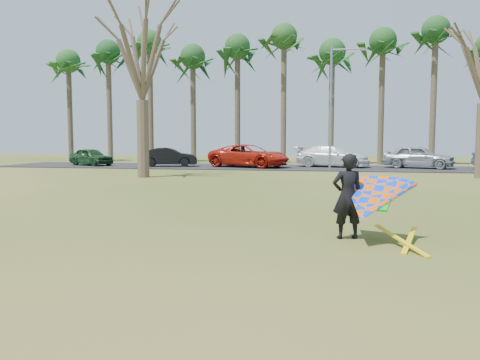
% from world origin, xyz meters
% --- Properties ---
extents(ground, '(100.00, 100.00, 0.00)m').
position_xyz_m(ground, '(0.00, 0.00, 0.00)').
color(ground, '#254A10').
rests_on(ground, ground).
extents(parking_strip, '(46.00, 7.00, 0.06)m').
position_xyz_m(parking_strip, '(0.00, 25.00, 0.03)').
color(parking_strip, black).
rests_on(parking_strip, ground).
extents(palm_0, '(4.84, 4.84, 10.84)m').
position_xyz_m(palm_0, '(-22.00, 31.00, 9.17)').
color(palm_0, '#453529').
rests_on(palm_0, ground).
extents(palm_1, '(4.84, 4.84, 11.54)m').
position_xyz_m(palm_1, '(-18.00, 31.00, 9.85)').
color(palm_1, '#453A29').
rests_on(palm_1, ground).
extents(palm_2, '(4.84, 4.84, 12.24)m').
position_xyz_m(palm_2, '(-14.00, 31.00, 10.52)').
color(palm_2, brown).
rests_on(palm_2, ground).
extents(palm_3, '(4.84, 4.84, 10.84)m').
position_xyz_m(palm_3, '(-10.00, 31.00, 9.17)').
color(palm_3, brown).
rests_on(palm_3, ground).
extents(palm_4, '(4.84, 4.84, 11.54)m').
position_xyz_m(palm_4, '(-6.00, 31.00, 9.85)').
color(palm_4, '#453929').
rests_on(palm_4, ground).
extents(palm_5, '(4.84, 4.84, 12.24)m').
position_xyz_m(palm_5, '(-2.00, 31.00, 10.52)').
color(palm_5, '#4D3E2E').
rests_on(palm_5, ground).
extents(palm_6, '(4.84, 4.84, 10.84)m').
position_xyz_m(palm_6, '(2.00, 31.00, 9.17)').
color(palm_6, brown).
rests_on(palm_6, ground).
extents(palm_7, '(4.84, 4.84, 11.54)m').
position_xyz_m(palm_7, '(6.00, 31.00, 9.85)').
color(palm_7, '#4A3E2C').
rests_on(palm_7, ground).
extents(palm_8, '(4.84, 4.84, 12.24)m').
position_xyz_m(palm_8, '(10.00, 31.00, 10.52)').
color(palm_8, brown).
rests_on(palm_8, ground).
extents(bare_tree_left, '(6.60, 6.60, 9.70)m').
position_xyz_m(bare_tree_left, '(-8.00, 15.00, 6.92)').
color(bare_tree_left, brown).
rests_on(bare_tree_left, ground).
extents(streetlight, '(2.28, 0.18, 8.00)m').
position_xyz_m(streetlight, '(2.16, 22.00, 4.46)').
color(streetlight, gray).
rests_on(streetlight, ground).
extents(car_0, '(4.24, 3.09, 1.34)m').
position_xyz_m(car_0, '(-16.24, 24.24, 0.73)').
color(car_0, '#1B451F').
rests_on(car_0, parking_strip).
extents(car_1, '(4.46, 2.49, 1.39)m').
position_xyz_m(car_1, '(-9.85, 24.17, 0.76)').
color(car_1, black).
rests_on(car_1, parking_strip).
extents(car_2, '(6.49, 4.50, 1.65)m').
position_xyz_m(car_2, '(-3.81, 24.49, 0.88)').
color(car_2, red).
rests_on(car_2, parking_strip).
extents(car_3, '(5.71, 3.36, 1.55)m').
position_xyz_m(car_3, '(2.16, 25.89, 0.84)').
color(car_3, white).
rests_on(car_3, parking_strip).
extents(car_4, '(5.08, 3.36, 1.61)m').
position_xyz_m(car_4, '(8.08, 25.47, 0.86)').
color(car_4, '#93989F').
rests_on(car_4, parking_strip).
extents(kite_flyer, '(2.13, 2.39, 2.02)m').
position_xyz_m(kite_flyer, '(2.91, 0.68, 0.85)').
color(kite_flyer, black).
rests_on(kite_flyer, ground).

